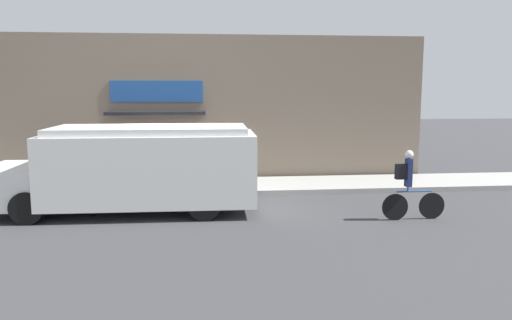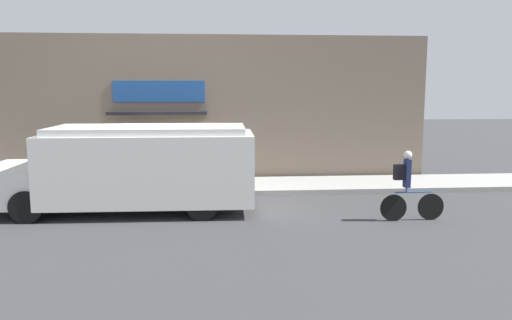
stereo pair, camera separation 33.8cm
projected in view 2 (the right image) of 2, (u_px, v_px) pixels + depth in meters
ground_plane at (172, 197)px, 14.45m from camera, size 70.00×70.00×0.00m
sidewalk at (175, 187)px, 15.59m from camera, size 28.00×2.33×0.15m
storefront at (176, 109)px, 16.62m from camera, size 16.98×1.04×4.89m
school_bus at (135, 167)px, 12.71m from camera, size 6.68×2.85×2.19m
cyclist at (408, 187)px, 11.82m from camera, size 1.57×0.20×1.69m
trash_bin at (63, 173)px, 15.35m from camera, size 0.54×0.54×0.78m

